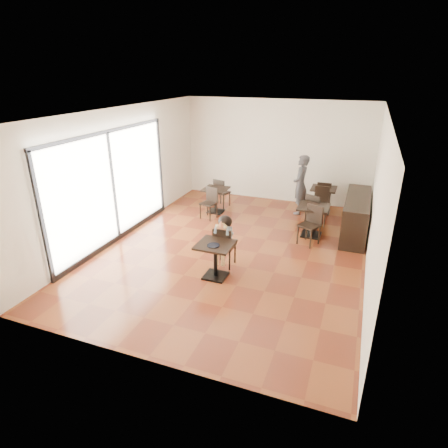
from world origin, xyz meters
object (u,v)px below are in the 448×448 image
at_px(child_chair, 225,246).
at_px(cafe_table_left, 216,200).
at_px(chair_left_a, 222,193).
at_px(chair_back_a, 324,196).
at_px(chair_left_b, 208,204).
at_px(chair_mid_b, 309,226).
at_px(adult_patron, 300,185).
at_px(cafe_table_back, 323,200).
at_px(child_table, 215,260).
at_px(child, 225,241).
at_px(cafe_table_mid, 312,221).
at_px(chair_back_b, 320,203).
at_px(chair_mid_a, 316,211).

xyz_separation_m(child_chair, cafe_table_left, (-1.43, 3.02, -0.09)).
bearing_deg(chair_left_a, chair_back_a, -152.52).
distance_m(cafe_table_left, chair_left_b, 0.56).
bearing_deg(chair_mid_b, adult_patron, 131.05).
bearing_deg(adult_patron, chair_mid_b, 14.94).
height_order(cafe_table_back, chair_left_b, chair_left_b).
height_order(child_table, adult_patron, adult_patron).
xyz_separation_m(child, chair_left_b, (-1.43, 2.47, -0.13)).
bearing_deg(child_table, cafe_table_mid, 61.24).
relative_size(child_table, chair_back_b, 0.83).
height_order(chair_mid_a, chair_mid_b, same).
xyz_separation_m(cafe_table_mid, chair_mid_b, (-0.00, -0.55, 0.08)).
relative_size(child_table, chair_left_b, 0.85).
xyz_separation_m(child, cafe_table_mid, (1.55, 2.28, -0.17)).
distance_m(child_chair, chair_mid_b, 2.33).
bearing_deg(child, cafe_table_left, 115.33).
bearing_deg(cafe_table_back, chair_left_a, -169.36).
height_order(child_chair, adult_patron, adult_patron).
height_order(adult_patron, cafe_table_back, adult_patron).
bearing_deg(chair_mid_b, chair_back_b, 113.66).
relative_size(chair_left_b, chair_back_b, 0.97).
distance_m(chair_back_a, chair_back_b, 0.74).
distance_m(chair_left_a, chair_back_a, 3.11).
bearing_deg(cafe_table_back, child, -111.02).
distance_m(child_table, child_chair, 0.56).
bearing_deg(cafe_table_mid, adult_patron, 111.62).
relative_size(child, cafe_table_left, 1.55).
xyz_separation_m(adult_patron, chair_mid_a, (0.62, -1.00, -0.39)).
xyz_separation_m(cafe_table_back, chair_mid_b, (-0.03, -2.40, 0.10)).
distance_m(child_table, chair_back_a, 5.13).
bearing_deg(child_table, chair_mid_b, 55.74).
relative_size(child, chair_back_b, 1.25).
relative_size(chair_left_a, chair_left_b, 1.00).
bearing_deg(chair_back_a, chair_back_b, 88.63).
relative_size(adult_patron, chair_mid_a, 1.80).
height_order(adult_patron, chair_mid_a, adult_patron).
height_order(adult_patron, chair_back_b, adult_patron).
height_order(child_chair, cafe_table_mid, child_chair).
height_order(cafe_table_back, chair_mid_a, chair_mid_a).
distance_m(cafe_table_mid, chair_mid_a, 0.56).
bearing_deg(chair_left_a, child_chair, 125.15).
distance_m(child_table, chair_back_b, 4.43).
distance_m(chair_mid_a, chair_back_b, 0.75).
xyz_separation_m(adult_patron, chair_left_a, (-2.37, -0.27, -0.43)).
height_order(cafe_table_left, chair_mid_b, chair_mid_b).
xyz_separation_m(child_chair, chair_left_a, (-1.43, 3.57, -0.01)).
bearing_deg(cafe_table_back, child_chair, -111.02).
bearing_deg(cafe_table_left, child_table, -68.18).
distance_m(cafe_table_back, chair_mid_b, 2.40).
bearing_deg(chair_back_b, child, -115.28).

